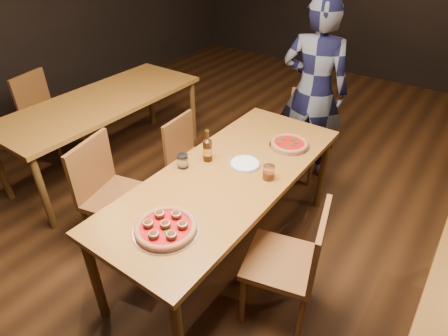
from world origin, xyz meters
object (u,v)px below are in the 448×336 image
Objects in this scene: water_glass at (183,161)px; beer_bottle at (208,150)px; chair_end at (302,135)px; chair_main_e at (281,261)px; chair_nbr_left at (51,114)px; plate_stack at (245,164)px; pizza_margherita at (289,144)px; pizza_meatball at (166,227)px; amber_glass at (269,172)px; chair_main_nw at (119,197)px; chair_main_sw at (197,163)px; diner at (314,91)px; table_left at (102,106)px; table_main at (228,182)px.

beer_bottle is at bearing 62.93° from water_glass.
beer_bottle is at bearing -105.07° from chair_end.
chair_main_e is at bearing -20.00° from beer_bottle.
chair_end is 2.62m from chair_nbr_left.
plate_stack is 2.22× the size of water_glass.
pizza_margherita is (-0.39, 0.80, 0.31)m from chair_main_e.
pizza_meatball is 1.57× the size of beer_bottle.
chair_end is at bearing 82.64° from beer_bottle.
chair_main_e reaches higher than amber_glass.
chair_main_nw is at bearing -137.54° from beer_bottle.
plate_stack is 0.28m from beer_bottle.
beer_bottle is (-0.38, -0.52, 0.07)m from pizza_margherita.
plate_stack is 2.19× the size of amber_glass.
pizza_margherita is at bearing 55.61° from water_glass.
chair_nbr_left is (-1.81, -0.22, 0.04)m from chair_main_sw.
diner reaches higher than plate_stack.
plate_stack is 0.91× the size of beer_bottle.
beer_bottle reaches higher than chair_main_sw.
chair_main_e is at bearing -63.80° from pizza_margherita.
pizza_meatball is (0.75, -0.26, 0.30)m from chair_main_nw.
diner reaches higher than table_left.
chair_main_sw is 0.92× the size of chair_main_e.
chair_end reaches higher than water_glass.
pizza_meatball is (-0.52, -0.43, 0.32)m from chair_main_e.
chair_main_sw is (1.12, 0.06, -0.26)m from table_left.
chair_nbr_left is at bearing 92.15° from chair_main_sw.
pizza_margherita is (0.88, 0.97, 0.30)m from chair_main_nw.
chair_main_sw is at bearing 52.53° from diner.
table_main is at bearing -10.01° from table_left.
chair_main_nw is at bearing -97.27° from chair_main_e.
diner reaches higher than pizza_margherita.
table_left is 1.97m from amber_glass.
table_left is at bearing -118.06° from chair_main_e.
chair_main_e is at bearing -13.29° from table_left.
chair_main_sw reaches higher than plate_stack.
diner is (2.36, 1.29, 0.40)m from chair_nbr_left.
pizza_margherita is at bearing 73.23° from table_main.
chair_main_nw is 1.13m from amber_glass.
beer_bottle is (-0.16, -1.27, 0.41)m from chair_end.
water_glass is (0.28, -0.48, 0.38)m from chair_main_sw.
pizza_meatball reaches higher than pizza_margherita.
table_left is at bearing 174.98° from plate_stack.
chair_end is 0.86m from pizza_margherita.
chair_end is at bearing -33.63° from chair_main_sw.
chair_main_sw is 1.29m from chair_main_e.
table_left is at bearing -156.02° from chair_end.
chair_nbr_left reaches higher than table_left.
water_glass is at bearing -112.23° from chair_main_e.
plate_stack is (2.43, 0.01, 0.30)m from chair_nbr_left.
beer_bottle reaches higher than amber_glass.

